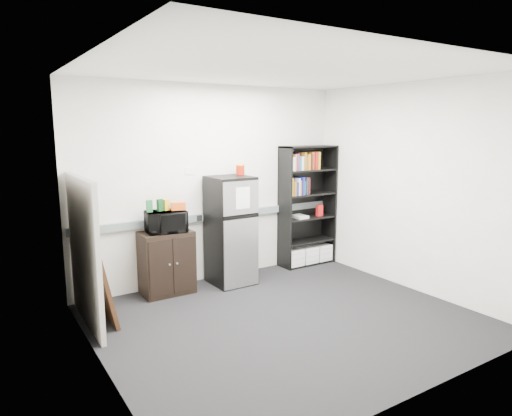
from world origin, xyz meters
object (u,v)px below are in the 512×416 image
at_px(bookshelf, 307,207).
at_px(microwave, 166,222).
at_px(cubicle_partition, 84,252).
at_px(cabinet, 167,263).
at_px(refrigerator, 231,230).

bearing_deg(bookshelf, microwave, -178.04).
bearing_deg(cubicle_partition, microwave, 20.46).
xyz_separation_m(cabinet, microwave, (0.00, -0.02, 0.54)).
height_order(cabinet, microwave, microwave).
distance_m(bookshelf, refrigerator, 1.46).
relative_size(bookshelf, refrigerator, 1.25).
height_order(bookshelf, microwave, bookshelf).
xyz_separation_m(cubicle_partition, microwave, (1.09, 0.40, 0.14)).
height_order(cabinet, refrigerator, refrigerator).
bearing_deg(cubicle_partition, bookshelf, 8.06).
relative_size(cubicle_partition, microwave, 3.30).
bearing_deg(cabinet, cubicle_partition, -158.81).
bearing_deg(cubicle_partition, cabinet, 21.19).
height_order(microwave, refrigerator, refrigerator).
distance_m(cubicle_partition, cabinet, 1.23).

